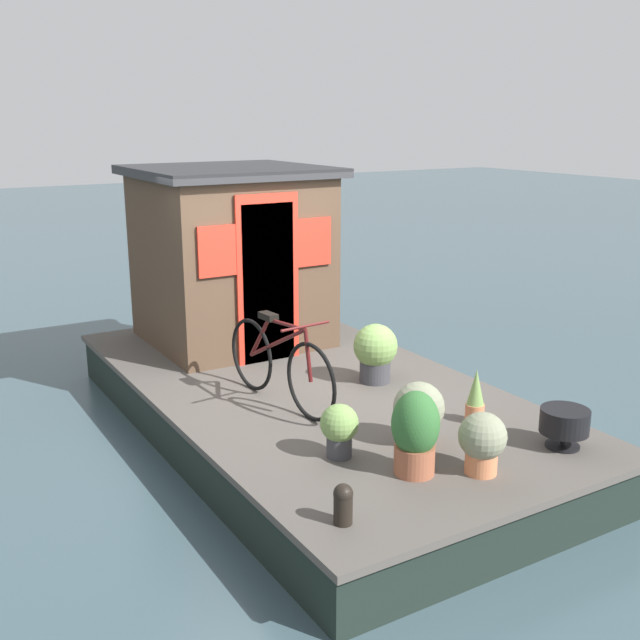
{
  "coord_description": "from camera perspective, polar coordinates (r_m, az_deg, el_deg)",
  "views": [
    {
      "loc": [
        -6.11,
        3.56,
        3.08
      ],
      "look_at": [
        -0.2,
        0.0,
        1.21
      ],
      "focal_mm": 42.46,
      "sensor_mm": 36.0,
      "label": 1
    }
  ],
  "objects": [
    {
      "name": "potted_plant_rosemary",
      "position": [
        5.89,
        1.47,
        -8.13
      ],
      "size": [
        0.3,
        0.3,
        0.43
      ],
      "color": "#38383D",
      "rests_on": "houseboat_deck"
    },
    {
      "name": "ground_plane",
      "position": [
        7.72,
        -0.77,
        -8.38
      ],
      "size": [
        60.0,
        60.0,
        0.0
      ],
      "primitive_type": "plane",
      "color": "#384C54"
    },
    {
      "name": "potted_plant_lavender",
      "position": [
        5.75,
        12.13,
        -8.88
      ],
      "size": [
        0.36,
        0.36,
        0.47
      ],
      "color": "#C6754C",
      "rests_on": "houseboat_deck"
    },
    {
      "name": "potted_plant_fern",
      "position": [
        5.64,
        7.19,
        -8.41
      ],
      "size": [
        0.36,
        0.36,
        0.64
      ],
      "color": "#935138",
      "rests_on": "houseboat_deck"
    },
    {
      "name": "potted_plant_mint",
      "position": [
        6.17,
        7.45,
        -6.82
      ],
      "size": [
        0.42,
        0.42,
        0.51
      ],
      "color": "#C6754C",
      "rests_on": "houseboat_deck"
    },
    {
      "name": "potted_plant_ivy",
      "position": [
        6.67,
        11.64,
        -5.72
      ],
      "size": [
        0.17,
        0.17,
        0.48
      ],
      "color": "#C6754C",
      "rests_on": "houseboat_deck"
    },
    {
      "name": "potted_plant_sage",
      "position": [
        7.51,
        4.2,
        -2.33
      ],
      "size": [
        0.44,
        0.44,
        0.59
      ],
      "color": "#38383D",
      "rests_on": "houseboat_deck"
    },
    {
      "name": "houseboat_deck",
      "position": [
        7.62,
        -0.78,
        -6.61
      ],
      "size": [
        5.8,
        3.02,
        0.51
      ],
      "color": "#4C4742",
      "rests_on": "ground_plane"
    },
    {
      "name": "bicycle",
      "position": [
        6.9,
        -3.08,
        -3.29
      ],
      "size": [
        1.66,
        0.5,
        0.84
      ],
      "color": "black",
      "rests_on": "houseboat_deck"
    },
    {
      "name": "mooring_bollard",
      "position": [
        5.03,
        1.76,
        -13.58
      ],
      "size": [
        0.13,
        0.13,
        0.28
      ],
      "color": "black",
      "rests_on": "houseboat_deck"
    },
    {
      "name": "charcoal_grill",
      "position": [
        6.37,
        17.95,
        -7.33
      ],
      "size": [
        0.39,
        0.39,
        0.32
      ],
      "color": "black",
      "rests_on": "houseboat_deck"
    },
    {
      "name": "houseboat_cabin",
      "position": [
        8.8,
        -6.71,
        4.9
      ],
      "size": [
        2.02,
        2.05,
        2.02
      ],
      "color": "#4C3828",
      "rests_on": "houseboat_deck"
    }
  ]
}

